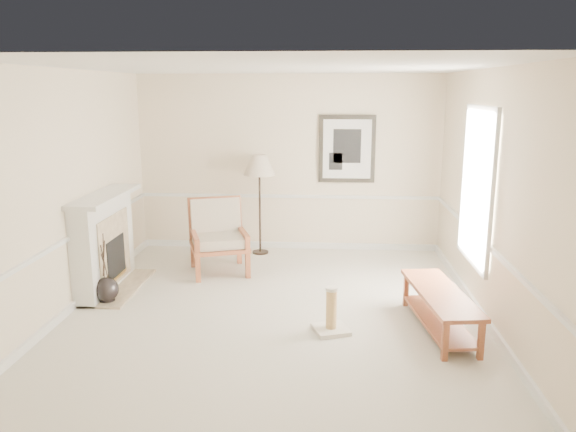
% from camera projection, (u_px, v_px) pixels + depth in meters
% --- Properties ---
extents(ground, '(5.50, 5.50, 0.00)m').
position_uv_depth(ground, '(275.00, 309.00, 6.94)').
color(ground, silver).
rests_on(ground, ground).
extents(room, '(5.04, 5.54, 2.92)m').
position_uv_depth(room, '(286.00, 158.00, 6.59)').
color(room, beige).
rests_on(room, ground).
extents(fireplace, '(0.64, 1.64, 1.31)m').
position_uv_depth(fireplace, '(105.00, 243.00, 7.53)').
color(fireplace, white).
rests_on(fireplace, ground).
extents(floor_vase, '(0.31, 0.31, 0.92)m').
position_uv_depth(floor_vase, '(106.00, 290.00, 7.11)').
color(floor_vase, black).
rests_on(floor_vase, ground).
extents(armchair, '(1.04, 1.07, 1.07)m').
position_uv_depth(armchair, '(218.00, 233.00, 8.32)').
color(armchair, '#9C5232').
rests_on(armchair, ground).
extents(floor_lamp, '(0.61, 0.61, 1.63)m').
position_uv_depth(floor_lamp, '(259.00, 168.00, 8.99)').
color(floor_lamp, black).
rests_on(floor_lamp, ground).
extents(bench, '(0.68, 1.65, 0.46)m').
position_uv_depth(bench, '(440.00, 304.00, 6.28)').
color(bench, '#9C5232').
rests_on(bench, ground).
extents(scratching_post, '(0.47, 0.47, 0.52)m').
position_uv_depth(scratching_post, '(331.00, 318.00, 6.26)').
color(scratching_post, white).
rests_on(scratching_post, ground).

